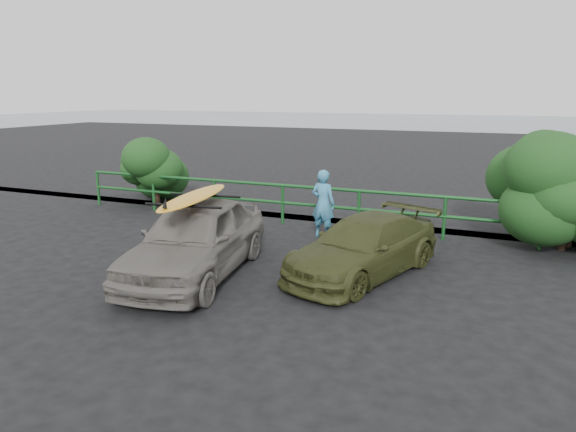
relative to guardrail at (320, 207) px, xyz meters
name	(u,v)px	position (x,y,z in m)	size (l,w,h in m)	color
ground	(221,299)	(0.00, -5.00, -0.52)	(80.00, 80.00, 0.00)	black
ocean	(465,121)	(0.00, 55.00, -0.52)	(200.00, 200.00, 0.00)	slate
guardrail	(320,207)	(0.00, 0.00, 0.00)	(14.00, 0.08, 1.04)	#164E1E
shrub_left	(167,174)	(-4.80, 0.40, 0.49)	(3.20, 2.40, 2.01)	#1B4519
shrub_right	(544,187)	(5.00, 0.50, 0.77)	(3.20, 2.40, 2.57)	#1B4519
sedan	(196,239)	(-0.98, -4.13, 0.17)	(1.64, 4.07, 1.39)	#65605A
olive_vehicle	(364,247)	(1.86, -2.94, 0.01)	(1.49, 3.67, 1.06)	#363B1A
man	(323,204)	(0.36, -0.82, 0.28)	(0.58, 0.38, 1.59)	teal
roof_rack	(194,200)	(-0.98, -4.13, 0.89)	(1.41, 0.99, 0.05)	black
surfboard	(194,197)	(-0.98, -4.13, 0.95)	(0.55, 2.66, 0.08)	orange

